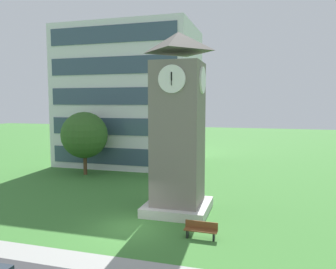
% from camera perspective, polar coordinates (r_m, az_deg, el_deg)
% --- Properties ---
extents(ground_plane, '(160.00, 160.00, 0.00)m').
position_cam_1_polar(ground_plane, '(20.03, -6.68, -15.91)').
color(ground_plane, '#3D7A33').
extents(kerb_strip, '(120.00, 1.60, 0.01)m').
position_cam_1_polar(kerb_strip, '(16.49, -12.84, -20.92)').
color(kerb_strip, '#9E9E99').
rests_on(kerb_strip, ground).
extents(office_building, '(15.51, 10.45, 16.00)m').
position_cam_1_polar(office_building, '(39.91, -6.55, 6.51)').
color(office_building, silver).
rests_on(office_building, ground).
extents(clock_tower, '(4.19, 4.19, 11.86)m').
position_cam_1_polar(clock_tower, '(21.63, 1.78, 0.35)').
color(clock_tower, slate).
rests_on(clock_tower, ground).
extents(park_bench, '(1.81, 0.51, 0.88)m').
position_cam_1_polar(park_bench, '(18.53, 5.76, -16.18)').
color(park_bench, brown).
rests_on(park_bench, ground).
extents(tree_streetside, '(4.69, 4.69, 6.40)m').
position_cam_1_polar(tree_streetside, '(34.12, -14.36, -0.11)').
color(tree_streetside, '#513823').
rests_on(tree_streetside, ground).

